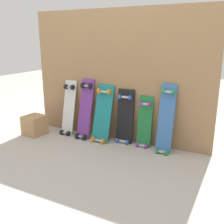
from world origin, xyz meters
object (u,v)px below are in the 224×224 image
(skateboard_black, at_px, (125,119))
(skateboard_green, at_px, (144,125))
(skateboard_teal, at_px, (102,116))
(skateboard_blue, at_px, (166,122))
(skateboard_white, at_px, (69,110))
(skateboard_purple, at_px, (85,111))
(wooden_crate, at_px, (35,125))

(skateboard_black, distance_m, skateboard_green, 0.25)
(skateboard_teal, relative_size, skateboard_blue, 0.91)
(skateboard_white, xyz_separation_m, skateboard_black, (0.79, 0.05, -0.03))
(skateboard_blue, bearing_deg, skateboard_green, 171.57)
(skateboard_white, bearing_deg, skateboard_teal, -2.06)
(skateboard_white, distance_m, skateboard_blue, 1.30)
(skateboard_purple, xyz_separation_m, skateboard_green, (0.78, 0.06, -0.08))
(skateboard_green, height_order, skateboard_blue, skateboard_blue)
(skateboard_purple, bearing_deg, wooden_crate, -160.28)
(skateboard_purple, relative_size, skateboard_teal, 1.06)
(skateboard_black, xyz_separation_m, skateboard_blue, (0.51, -0.04, 0.05))
(skateboard_purple, distance_m, skateboard_teal, 0.25)
(skateboard_white, distance_m, skateboard_purple, 0.27)
(skateboard_white, xyz_separation_m, skateboard_purple, (0.27, -0.02, 0.02))
(wooden_crate, bearing_deg, skateboard_green, 11.56)
(skateboard_black, relative_size, skateboard_blue, 0.87)
(skateboard_purple, height_order, wooden_crate, skateboard_purple)
(skateboard_blue, height_order, wooden_crate, skateboard_blue)
(skateboard_purple, bearing_deg, skateboard_black, 7.19)
(skateboard_blue, distance_m, wooden_crate, 1.71)
(skateboard_purple, distance_m, skateboard_black, 0.53)
(skateboard_green, bearing_deg, skateboard_white, -177.62)
(skateboard_black, height_order, skateboard_blue, skateboard_blue)
(skateboard_white, xyz_separation_m, wooden_crate, (-0.38, -0.25, -0.19))
(skateboard_white, xyz_separation_m, skateboard_teal, (0.52, -0.02, -0.01))
(skateboard_teal, distance_m, wooden_crate, 0.94)
(wooden_crate, bearing_deg, skateboard_purple, 19.72)
(skateboard_green, bearing_deg, skateboard_black, 178.55)
(skateboard_white, height_order, skateboard_black, skateboard_white)
(skateboard_white, bearing_deg, skateboard_green, 2.38)
(skateboard_teal, relative_size, skateboard_black, 1.05)
(skateboard_purple, height_order, skateboard_teal, skateboard_purple)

